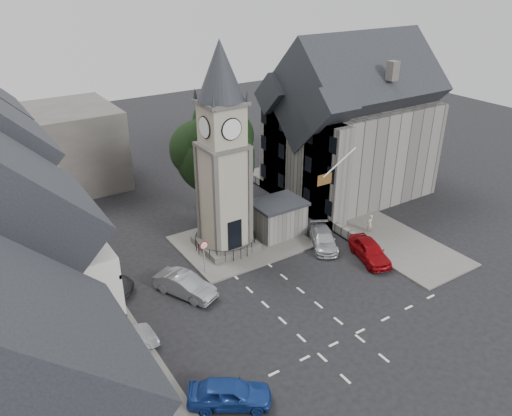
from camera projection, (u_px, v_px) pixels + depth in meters
ground at (283, 297)px, 34.42m from camera, size 120.00×120.00×0.00m
pavement_west at (76, 312)px, 32.82m from camera, size 6.00×30.00×0.14m
pavement_east at (338, 211)px, 46.27m from camera, size 6.00×26.00×0.14m
central_island at (241, 242)px, 41.14m from camera, size 10.00×8.00×0.16m
road_markings at (336, 343)px, 30.28m from camera, size 20.00×8.00×0.01m
clock_tower at (223, 153)px, 36.85m from camera, size 4.86×4.86×16.25m
stone_shelter at (278, 218)px, 41.73m from camera, size 4.30×3.30×3.08m
town_tree at (215, 144)px, 42.11m from camera, size 7.20×7.20×10.80m
warning_sign_post at (204, 251)px, 36.06m from camera, size 0.70×0.19×2.85m
terrace_tudor at (26, 298)px, 24.13m from camera, size 8.10×7.60×12.00m
backdrop_west at (13, 157)px, 47.89m from camera, size 20.00×10.00×8.00m
east_building at (350, 132)px, 47.54m from camera, size 14.40×11.40×12.60m
east_boundary_wall at (301, 206)px, 46.24m from camera, size 0.40×16.00×0.90m
flagpole at (340, 162)px, 38.24m from camera, size 3.68×0.10×2.74m
car_west_blue at (229, 393)px, 25.79m from camera, size 4.63×3.83×1.49m
car_west_silver at (116, 345)px, 29.01m from camera, size 4.76×1.70×1.56m
car_west_grey at (99, 284)px, 34.66m from camera, size 5.11×4.86×1.35m
car_island_silver at (185, 285)px, 34.41m from camera, size 3.46×4.88×1.53m
car_island_east at (323, 239)px, 40.36m from camera, size 3.78×4.82×1.31m
car_east_red at (370, 251)px, 38.52m from camera, size 3.09×4.91×1.56m
pedestrian at (370, 224)px, 42.27m from camera, size 0.71×0.55×1.73m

